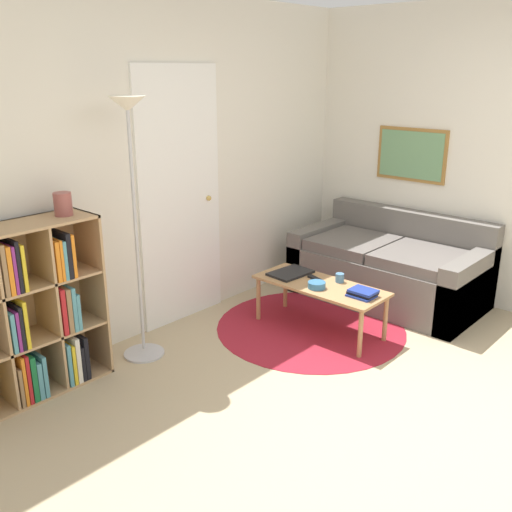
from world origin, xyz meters
name	(u,v)px	position (x,y,z in m)	size (l,w,h in m)	color
ground_plane	(439,435)	(0.00, 0.00, 0.00)	(14.00, 14.00, 0.00)	tan
wall_back	(165,169)	(0.01, 2.42, 1.29)	(7.21, 0.11, 2.60)	silver
wall_right	(433,154)	(2.13, 1.20, 1.30)	(0.08, 5.39, 2.60)	silver
rug	(310,327)	(0.66, 1.44, 0.00)	(1.55, 1.55, 0.01)	maroon
bookshelf	(17,319)	(-1.41, 2.20, 0.55)	(1.04, 0.34, 1.14)	tan
floor_lamp	(131,165)	(-0.55, 2.09, 1.42)	(0.30, 0.30, 1.87)	#B7B7BC
couch	(391,268)	(1.69, 1.29, 0.28)	(0.91, 1.66, 0.77)	#66605B
coffee_table	(320,289)	(0.67, 1.37, 0.36)	(0.44, 1.09, 0.40)	#AD7F51
laptop	(290,273)	(0.70, 1.69, 0.41)	(0.37, 0.27, 0.02)	black
bowl	(317,285)	(0.58, 1.34, 0.43)	(0.14, 0.14, 0.05)	teal
book_stack_on_table	(363,293)	(0.68, 0.98, 0.43)	(0.17, 0.20, 0.05)	navy
cup	(340,278)	(0.82, 1.28, 0.44)	(0.07, 0.07, 0.07)	teal
remote	(315,278)	(0.73, 1.46, 0.41)	(0.08, 0.15, 0.02)	black
vase_on_shelf	(63,204)	(-1.01, 2.20, 1.22)	(0.11, 0.11, 0.15)	#934C47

